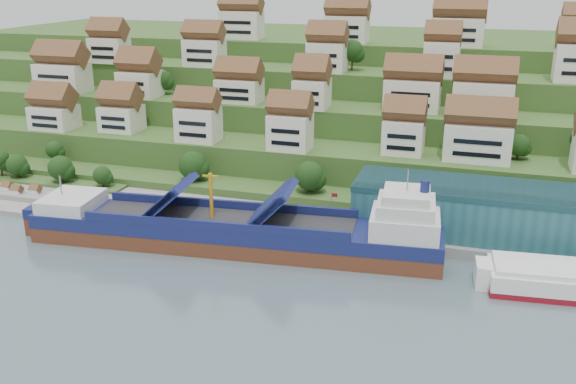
% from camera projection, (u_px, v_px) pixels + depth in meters
% --- Properties ---
extents(ground, '(300.00, 300.00, 0.00)m').
position_uv_depth(ground, '(230.00, 249.00, 126.65)').
color(ground, slate).
rests_on(ground, ground).
extents(quay, '(180.00, 14.00, 2.20)m').
position_uv_depth(quay, '(346.00, 227.00, 134.23)').
color(quay, gray).
rests_on(quay, ground).
extents(pebble_beach, '(45.00, 20.00, 1.00)m').
position_uv_depth(pebble_beach, '(24.00, 197.00, 153.52)').
color(pebble_beach, gray).
rests_on(pebble_beach, ground).
extents(hillside, '(260.00, 128.00, 31.00)m').
position_uv_depth(hillside, '(345.00, 99.00, 216.53)').
color(hillside, '#2D4C1E').
rests_on(hillside, ground).
extents(hillside_village, '(158.17, 63.74, 28.64)m').
position_uv_depth(hillside_village, '(324.00, 81.00, 171.33)').
color(hillside_village, white).
rests_on(hillside_village, ground).
extents(hillside_trees, '(140.51, 62.68, 30.17)m').
position_uv_depth(hillside_trees, '(228.00, 123.00, 163.62)').
color(hillside_trees, '#1D4216').
rests_on(hillside_trees, ground).
extents(warehouse, '(60.00, 15.00, 10.00)m').
position_uv_depth(warehouse, '(509.00, 213.00, 125.08)').
color(warehouse, '#255D65').
rests_on(warehouse, quay).
extents(flagpole, '(1.28, 0.16, 8.00)m').
position_uv_depth(flagpole, '(332.00, 209.00, 128.34)').
color(flagpole, gray).
rests_on(flagpole, quay).
extents(beach_huts, '(14.40, 3.70, 2.20)m').
position_uv_depth(beach_huts, '(13.00, 192.00, 152.42)').
color(beach_huts, white).
rests_on(beach_huts, pebble_beach).
extents(cargo_ship, '(81.90, 20.24, 18.02)m').
position_uv_depth(cargo_ship, '(244.00, 232.00, 125.87)').
color(cargo_ship, '#5C2F1C').
rests_on(cargo_ship, ground).
extents(second_ship, '(27.77, 12.52, 7.81)m').
position_uv_depth(second_ship, '(575.00, 281.00, 108.54)').
color(second_ship, maroon).
rests_on(second_ship, ground).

